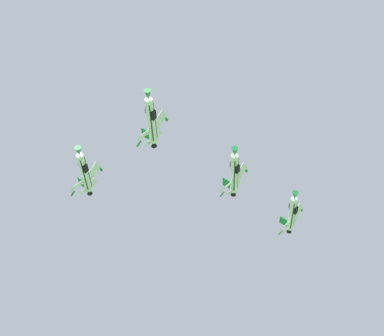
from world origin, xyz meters
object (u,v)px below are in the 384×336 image
at_px(fighter_jet_right_wing, 84,172).
at_px(fighter_jet_left_outer, 292,213).
at_px(fighter_jet_lead, 151,120).
at_px(fighter_jet_left_wing, 234,173).

bearing_deg(fighter_jet_right_wing, fighter_jet_left_outer, -161.87).
bearing_deg(fighter_jet_left_outer, fighter_jet_lead, 43.91).
relative_size(fighter_jet_lead, fighter_jet_right_wing, 1.00).
xyz_separation_m(fighter_jet_lead, fighter_jet_right_wing, (-21.13, 8.41, -0.56)).
xyz_separation_m(fighter_jet_lead, fighter_jet_left_outer, (19.69, 40.91, -1.32)).
bearing_deg(fighter_jet_lead, fighter_jet_left_outer, -136.09).
height_order(fighter_jet_lead, fighter_jet_left_wing, fighter_jet_lead).
relative_size(fighter_jet_left_wing, fighter_jet_left_outer, 1.00).
xyz_separation_m(fighter_jet_right_wing, fighter_jet_left_outer, (40.81, 32.50, -0.76)).
bearing_deg(fighter_jet_left_wing, fighter_jet_right_wing, 0.10).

